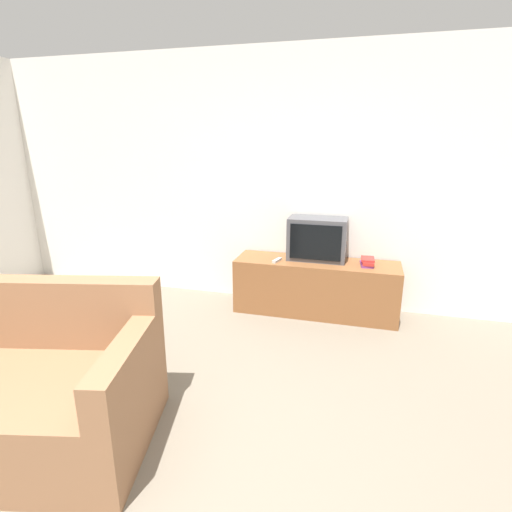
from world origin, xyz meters
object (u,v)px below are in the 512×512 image
at_px(book_stack, 368,262).
at_px(remote_on_stand, 277,260).
at_px(television, 317,239).
at_px(tv_stand, 316,287).

bearing_deg(book_stack, remote_on_stand, -173.08).
distance_m(book_stack, remote_on_stand, 0.88).
xyz_separation_m(television, book_stack, (0.50, -0.08, -0.18)).
bearing_deg(book_stack, television, 171.37).
height_order(tv_stand, remote_on_stand, remote_on_stand).
xyz_separation_m(tv_stand, remote_on_stand, (-0.38, -0.11, 0.29)).
bearing_deg(television, tv_stand, -80.10).
height_order(television, remote_on_stand, television).
bearing_deg(tv_stand, book_stack, -0.06).
xyz_separation_m(tv_stand, television, (-0.01, 0.08, 0.49)).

